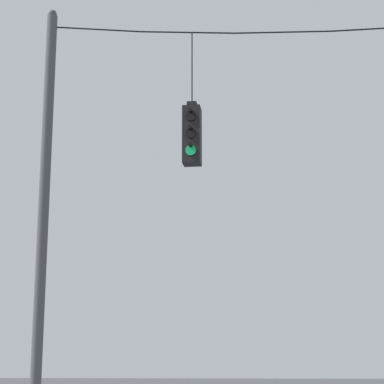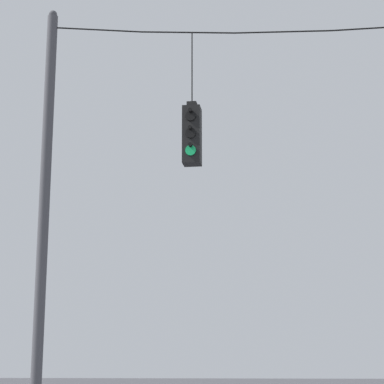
# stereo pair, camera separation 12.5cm
# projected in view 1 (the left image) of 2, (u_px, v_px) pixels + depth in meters

# --- Properties ---
(utility_pole_left) EXTENTS (0.21, 0.21, 8.83)m
(utility_pole_left) POSITION_uv_depth(u_px,v_px,m) (43.00, 222.00, 14.29)
(utility_pole_left) COLOR #4C4C51
(utility_pole_left) RESTS_ON ground_plane
(span_wire) EXTENTS (13.06, 0.03, 0.47)m
(span_wire) POSITION_uv_depth(u_px,v_px,m) (381.00, 21.00, 14.32)
(span_wire) COLOR black
(traffic_light_near_right_pole) EXTENTS (0.34, 0.58, 2.70)m
(traffic_light_near_right_pole) POSITION_uv_depth(u_px,v_px,m) (192.00, 135.00, 14.30)
(traffic_light_near_right_pole) COLOR black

